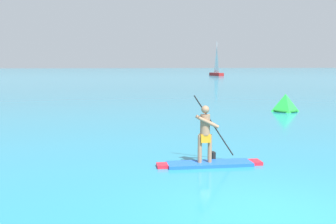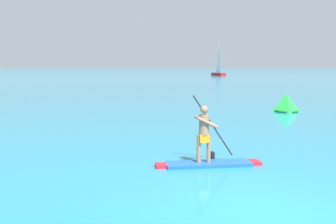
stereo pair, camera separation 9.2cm
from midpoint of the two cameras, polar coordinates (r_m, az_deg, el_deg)
ground at (r=7.46m, az=14.35°, el=-14.45°), size 440.00×440.00×0.00m
paddleboarder_mid_center at (r=10.48m, az=6.05°, el=-5.75°), size 2.85×0.85×1.91m
race_marker_buoy at (r=23.03m, az=17.06°, el=1.14°), size 1.39×1.39×1.00m
sailboat_right_horizon at (r=87.38m, az=7.44°, el=6.02°), size 2.02×5.18×7.41m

